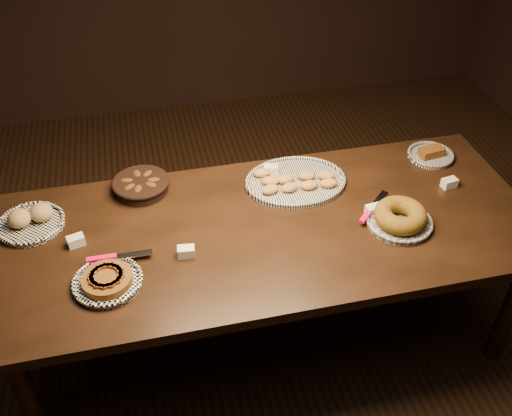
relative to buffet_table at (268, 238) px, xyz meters
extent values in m
plane|color=black|center=(0.00, 0.00, -0.68)|extent=(5.00, 5.00, 0.00)
cube|color=black|center=(0.00, 0.00, 0.05)|extent=(2.40, 1.00, 0.05)
cylinder|color=black|center=(-1.08, -0.38, -0.33)|extent=(0.08, 0.08, 0.70)
cylinder|color=black|center=(1.08, -0.38, -0.33)|extent=(0.08, 0.08, 0.70)
cylinder|color=black|center=(-1.08, 0.38, -0.33)|extent=(0.08, 0.08, 0.70)
cylinder|color=black|center=(1.08, 0.38, -0.33)|extent=(0.08, 0.08, 0.70)
torus|color=white|center=(-0.70, -0.20, 0.09)|extent=(0.28, 0.28, 0.02)
cylinder|color=#4A310E|center=(-0.70, -0.20, 0.10)|extent=(0.23, 0.23, 0.03)
cube|color=#602210|center=(-0.65, -0.19, 0.12)|extent=(0.03, 0.07, 0.01)
cube|color=#602210|center=(-0.66, -0.16, 0.12)|extent=(0.06, 0.06, 0.01)
cube|color=#602210|center=(-0.68, -0.15, 0.12)|extent=(0.07, 0.04, 0.01)
cube|color=#602210|center=(-0.70, -0.14, 0.12)|extent=(0.07, 0.03, 0.01)
cube|color=#602210|center=(-0.73, -0.15, 0.12)|extent=(0.07, 0.05, 0.01)
cube|color=#602210|center=(-0.75, -0.17, 0.12)|extent=(0.05, 0.07, 0.01)
cube|color=#602210|center=(-0.75, -0.19, 0.12)|extent=(0.02, 0.07, 0.01)
cube|color=#602210|center=(-0.75, -0.22, 0.12)|extent=(0.05, 0.07, 0.01)
cube|color=#602210|center=(-0.73, -0.24, 0.12)|extent=(0.07, 0.06, 0.01)
cube|color=#602210|center=(-0.71, -0.25, 0.12)|extent=(0.07, 0.03, 0.01)
cube|color=#602210|center=(-0.68, -0.25, 0.12)|extent=(0.07, 0.04, 0.01)
cube|color=#602210|center=(-0.66, -0.23, 0.12)|extent=(0.06, 0.06, 0.01)
cube|color=#602210|center=(-0.65, -0.21, 0.12)|extent=(0.04, 0.07, 0.01)
cube|color=#EF0B53|center=(-0.72, -0.08, 0.10)|extent=(0.12, 0.03, 0.02)
cube|color=silver|center=(-0.59, -0.08, 0.10)|extent=(0.15, 0.03, 0.00)
torus|color=black|center=(0.20, 0.27, 0.09)|extent=(0.39, 0.39, 0.02)
ellipsoid|color=#925A2A|center=(0.06, 0.21, 0.11)|extent=(0.09, 0.07, 0.04)
ellipsoid|color=#925A2A|center=(0.15, 0.21, 0.11)|extent=(0.10, 0.08, 0.04)
ellipsoid|color=#925A2A|center=(0.25, 0.20, 0.11)|extent=(0.09, 0.06, 0.04)
ellipsoid|color=#925A2A|center=(0.34, 0.20, 0.11)|extent=(0.09, 0.06, 0.04)
ellipsoid|color=#925A2A|center=(0.07, 0.28, 0.11)|extent=(0.10, 0.08, 0.04)
ellipsoid|color=#925A2A|center=(0.15, 0.28, 0.11)|extent=(0.09, 0.06, 0.04)
ellipsoid|color=#925A2A|center=(0.26, 0.28, 0.11)|extent=(0.10, 0.07, 0.04)
ellipsoid|color=#925A2A|center=(0.35, 0.26, 0.11)|extent=(0.10, 0.07, 0.04)
ellipsoid|color=#925A2A|center=(0.05, 0.35, 0.11)|extent=(0.09, 0.06, 0.04)
torus|color=black|center=(0.56, -0.12, 0.09)|extent=(0.29, 0.29, 0.02)
torus|color=brown|center=(0.56, -0.12, 0.13)|extent=(0.29, 0.29, 0.08)
cube|color=#EF0B53|center=(0.44, -0.06, 0.10)|extent=(0.10, 0.10, 0.02)
cube|color=silver|center=(0.53, 0.03, 0.10)|extent=(0.13, 0.13, 0.00)
cylinder|color=black|center=(-0.53, 0.38, 0.10)|extent=(0.33, 0.33, 0.06)
torus|color=black|center=(-0.53, 0.38, 0.13)|extent=(0.27, 0.27, 0.02)
ellipsoid|color=#35190A|center=(-0.46, 0.37, 0.12)|extent=(0.08, 0.05, 0.04)
ellipsoid|color=#35190A|center=(-0.49, 0.43, 0.12)|extent=(0.08, 0.09, 0.04)
ellipsoid|color=#35190A|center=(-0.54, 0.44, 0.12)|extent=(0.06, 0.09, 0.04)
ellipsoid|color=#35190A|center=(-0.59, 0.40, 0.12)|extent=(0.09, 0.06, 0.04)
ellipsoid|color=#35190A|center=(-0.58, 0.34, 0.12)|extent=(0.09, 0.08, 0.04)
ellipsoid|color=#35190A|center=(-0.54, 0.32, 0.12)|extent=(0.06, 0.09, 0.04)
ellipsoid|color=#35190A|center=(-0.48, 0.34, 0.12)|extent=(0.09, 0.09, 0.04)
torus|color=white|center=(-1.02, 0.23, 0.09)|extent=(0.30, 0.30, 0.02)
ellipsoid|color=olive|center=(-1.06, 0.23, 0.13)|extent=(0.10, 0.10, 0.08)
ellipsoid|color=olive|center=(-0.97, 0.25, 0.13)|extent=(0.10, 0.10, 0.08)
torus|color=black|center=(0.94, 0.33, 0.09)|extent=(0.23, 0.23, 0.02)
cube|color=#4A310E|center=(0.94, 0.33, 0.11)|extent=(0.13, 0.08, 0.04)
cube|color=white|center=(-0.38, -0.11, 0.10)|extent=(0.07, 0.05, 0.04)
cube|color=white|center=(0.11, 0.38, 0.10)|extent=(0.08, 0.06, 0.04)
cube|color=white|center=(0.48, -0.03, 0.10)|extent=(0.07, 0.05, 0.04)
cube|color=white|center=(-0.82, 0.06, 0.10)|extent=(0.08, 0.06, 0.04)
cube|color=white|center=(0.91, 0.08, 0.10)|extent=(0.08, 0.06, 0.04)
camera|label=1|loc=(-0.48, -1.83, 1.73)|focal=40.00mm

